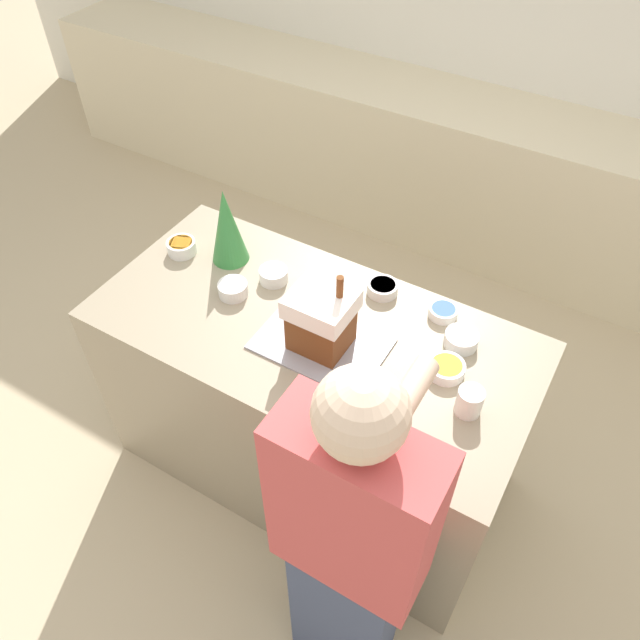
{
  "coord_description": "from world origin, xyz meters",
  "views": [
    {
      "loc": [
        0.8,
        -1.29,
        2.52
      ],
      "look_at": [
        0.03,
        0.0,
        0.96
      ],
      "focal_mm": 35.0,
      "sensor_mm": 36.0,
      "label": 1
    }
  ],
  "objects": [
    {
      "name": "decorative_tree",
      "position": [
        -0.48,
        0.17,
        1.06
      ],
      "size": [
        0.15,
        0.15,
        0.32
      ],
      "color": "#33843D",
      "rests_on": "kitchen_island"
    },
    {
      "name": "ground_plane",
      "position": [
        0.0,
        0.0,
        0.0
      ],
      "size": [
        12.0,
        12.0,
        0.0
      ],
      "primitive_type": "plane",
      "color": "#C6B28E"
    },
    {
      "name": "candy_bowl_far_right",
      "position": [
        -0.34,
        0.0,
        0.93
      ],
      "size": [
        0.11,
        0.11,
        0.05
      ],
      "color": "white",
      "rests_on": "kitchen_island"
    },
    {
      "name": "kitchen_island",
      "position": [
        0.0,
        0.0,
        0.45
      ],
      "size": [
        1.61,
        0.78,
        0.9
      ],
      "color": "gray",
      "rests_on": "ground_plane"
    },
    {
      "name": "candy_bowl_far_left",
      "position": [
        0.49,
        0.05,
        0.92
      ],
      "size": [
        0.13,
        0.13,
        0.04
      ],
      "color": "white",
      "rests_on": "kitchen_island"
    },
    {
      "name": "back_cabinet_block",
      "position": [
        0.0,
        1.9,
        0.44
      ],
      "size": [
        6.0,
        0.6,
        0.88
      ],
      "color": "beige",
      "rests_on": "ground_plane"
    },
    {
      "name": "candy_bowl_front_corner",
      "position": [
        0.13,
        0.29,
        0.92
      ],
      "size": [
        0.12,
        0.12,
        0.04
      ],
      "color": "silver",
      "rests_on": "kitchen_island"
    },
    {
      "name": "candy_bowl_beside_tree",
      "position": [
        0.48,
        0.2,
        0.93
      ],
      "size": [
        0.12,
        0.12,
        0.05
      ],
      "color": "white",
      "rests_on": "kitchen_island"
    },
    {
      "name": "mug",
      "position": [
        0.61,
        -0.06,
        0.95
      ],
      "size": [
        0.08,
        0.08,
        0.1
      ],
      "color": "white",
      "rests_on": "kitchen_island"
    },
    {
      "name": "wall_back",
      "position": [
        0.0,
        2.23,
        1.3
      ],
      "size": [
        8.0,
        0.05,
        2.6
      ],
      "color": "white",
      "rests_on": "ground_plane"
    },
    {
      "name": "candy_bowl_behind_tray",
      "position": [
        -0.26,
        0.14,
        0.93
      ],
      "size": [
        0.11,
        0.11,
        0.05
      ],
      "color": "white",
      "rests_on": "kitchen_island"
    },
    {
      "name": "candy_bowl_near_tray_left",
      "position": [
        0.38,
        0.3,
        0.92
      ],
      "size": [
        0.11,
        0.11,
        0.04
      ],
      "color": "white",
      "rests_on": "kitchen_island"
    },
    {
      "name": "candy_bowl_near_tray_right",
      "position": [
        -0.67,
        0.09,
        0.93
      ],
      "size": [
        0.12,
        0.12,
        0.05
      ],
      "color": "white",
      "rests_on": "kitchen_island"
    },
    {
      "name": "person",
      "position": [
        0.5,
        -0.61,
        0.82
      ],
      "size": [
        0.42,
        0.52,
        1.59
      ],
      "color": "#424C6B",
      "rests_on": "ground_plane"
    },
    {
      "name": "gingerbread_house",
      "position": [
        0.07,
        -0.05,
        1.03
      ],
      "size": [
        0.21,
        0.19,
        0.31
      ],
      "color": "brown",
      "rests_on": "baking_tray"
    },
    {
      "name": "baking_tray",
      "position": [
        0.07,
        -0.05,
        0.9
      ],
      "size": [
        0.44,
        0.3,
        0.01
      ],
      "color": "#9E9EA8",
      "rests_on": "kitchen_island"
    }
  ]
}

